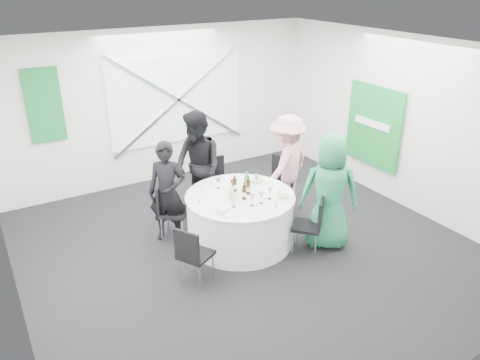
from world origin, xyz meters
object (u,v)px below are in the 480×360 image
chair_back_right (279,180)px  person_woman_green (330,192)px  chair_back (215,180)px  person_woman_pink (287,164)px  chair_front_left (192,252)px  green_water_bottle (247,183)px  chair_back_left (169,207)px  clear_water_bottle (231,195)px  chair_front_right (312,222)px  person_man_back_left (167,192)px  banquet_table (240,219)px  person_man_back (198,167)px

chair_back_right → person_woman_green: size_ratio=0.54×
chair_back → person_woman_pink: (1.01, -0.59, 0.29)m
chair_front_left → green_water_bottle: size_ratio=2.84×
chair_back → chair_back_left: (-1.00, -0.43, -0.04)m
chair_front_left → clear_water_bottle: clear_water_bottle is taller
chair_front_right → person_woman_green: (0.33, 0.06, 0.35)m
person_woman_pink → clear_water_bottle: (-1.39, -0.62, 0.05)m
chair_front_left → person_man_back_left: (0.19, 1.21, 0.28)m
chair_front_left → chair_front_right: bearing=-125.1°
banquet_table → person_man_back_left: (-0.84, 0.63, 0.38)m
chair_back → clear_water_bottle: clear_water_bottle is taller
chair_back → clear_water_bottle: (-0.38, -1.20, 0.34)m
chair_front_right → person_man_back: bearing=-106.2°
chair_back_right → chair_front_right: size_ratio=1.07×
banquet_table → chair_back_left: chair_back_left is taller
chair_front_left → person_woman_pink: size_ratio=0.51×
banquet_table → green_water_bottle: green_water_bottle is taller
chair_back_left → person_man_back_left: (-0.02, -0.04, 0.27)m
person_man_back_left → chair_back_left: bearing=101.9°
chair_back → person_woman_pink: size_ratio=0.55×
person_woman_green → person_man_back_left: bearing=-1.3°
clear_water_bottle → chair_back_right: bearing=27.4°
person_woman_pink → banquet_table: bearing=0.0°
person_woman_pink → chair_back: bearing=-53.8°
chair_back_right → person_man_back_left: 1.95m
person_woman_pink → green_water_bottle: bearing=-1.5°
person_man_back_left → person_man_back: size_ratio=0.86×
chair_back → person_woman_green: (0.86, -1.80, 0.32)m
banquet_table → chair_front_left: size_ratio=1.89×
chair_back → person_man_back: person_man_back is taller
person_man_back → person_man_back_left: bearing=-71.6°
banquet_table → chair_back_left: (-0.82, 0.67, 0.11)m
chair_back_right → chair_back: bearing=-148.1°
banquet_table → person_woman_green: (1.04, -0.70, 0.46)m
person_woman_pink → person_man_back_left: bearing=-26.6°
chair_back_right → green_water_bottle: green_water_bottle is taller
person_man_back → person_woman_green: bearing=25.7°
chair_front_left → clear_water_bottle: size_ratio=3.03×
chair_back → person_man_back_left: (-1.03, -0.48, 0.23)m
chair_front_right → person_man_back_left: size_ratio=0.56×
chair_back_right → clear_water_bottle: 1.49m
chair_front_left → person_man_back: bearing=-58.0°
banquet_table → person_man_back: size_ratio=0.89×
green_water_bottle → clear_water_bottle: 0.43m
person_man_back → green_water_bottle: bearing=11.7°
chair_front_left → person_man_back: size_ratio=0.47×
person_man_back_left → clear_water_bottle: 0.97m
person_man_back_left → person_man_back: person_man_back is taller
green_water_bottle → banquet_table: bearing=-148.5°
banquet_table → person_man_back_left: person_man_back_left is taller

